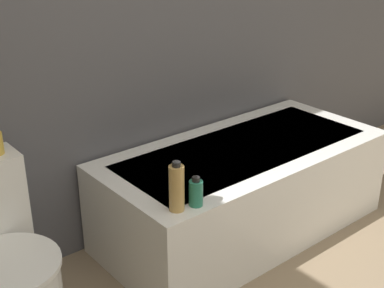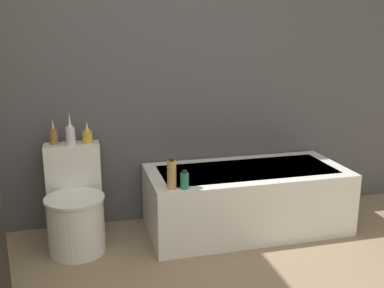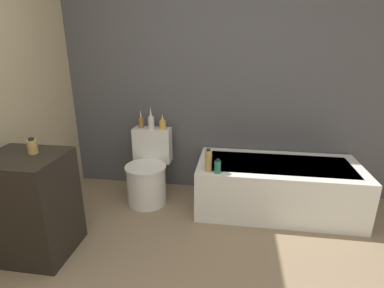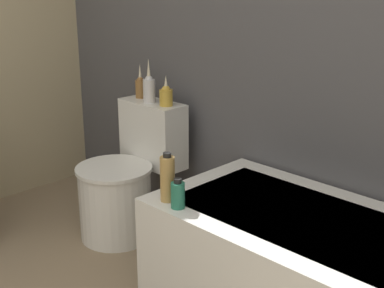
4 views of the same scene
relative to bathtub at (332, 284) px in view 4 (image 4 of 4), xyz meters
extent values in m
cube|color=#4C4C51|center=(-0.76, 0.42, 1.04)|extent=(6.40, 0.06, 2.60)
cube|color=white|center=(0.00, 0.00, 0.00)|extent=(1.59, 0.74, 0.51)
cube|color=#B7BCC6|center=(0.00, 0.00, 0.24)|extent=(1.39, 0.54, 0.01)
cylinder|color=white|center=(-1.35, -0.07, -0.05)|extent=(0.41, 0.41, 0.41)
cylinder|color=white|center=(-1.35, -0.07, 0.16)|extent=(0.43, 0.43, 0.02)
cube|color=white|center=(-1.35, 0.22, 0.30)|extent=(0.41, 0.18, 0.38)
cylinder|color=olive|center=(-1.47, 0.24, 0.54)|extent=(0.06, 0.06, 0.11)
sphere|color=olive|center=(-1.47, 0.24, 0.60)|extent=(0.04, 0.04, 0.04)
cone|color=beige|center=(-1.47, 0.24, 0.65)|extent=(0.02, 0.02, 0.10)
cylinder|color=silver|center=(-1.35, 0.20, 0.56)|extent=(0.07, 0.07, 0.13)
sphere|color=silver|center=(-1.35, 0.20, 0.62)|extent=(0.04, 0.04, 0.04)
cone|color=beige|center=(-1.35, 0.20, 0.68)|extent=(0.02, 0.02, 0.12)
cylinder|color=gold|center=(-1.22, 0.22, 0.54)|extent=(0.07, 0.07, 0.09)
sphere|color=gold|center=(-1.22, 0.22, 0.58)|extent=(0.05, 0.05, 0.05)
cone|color=beige|center=(-1.22, 0.22, 0.62)|extent=(0.03, 0.03, 0.08)
cylinder|color=tan|center=(-0.67, -0.28, 0.35)|extent=(0.06, 0.06, 0.20)
cylinder|color=black|center=(-0.67, -0.28, 0.46)|extent=(0.04, 0.04, 0.02)
cylinder|color=#267259|center=(-0.59, -0.30, 0.31)|extent=(0.06, 0.06, 0.11)
cylinder|color=black|center=(-0.59, -0.30, 0.37)|extent=(0.03, 0.03, 0.02)
camera|label=1|loc=(-1.86, -1.82, 1.40)|focal=50.00mm
camera|label=2|loc=(-1.28, -3.20, 1.35)|focal=42.00mm
camera|label=3|loc=(-0.45, -2.82, 1.40)|focal=28.00mm
camera|label=4|loc=(0.92, -1.74, 1.22)|focal=50.00mm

